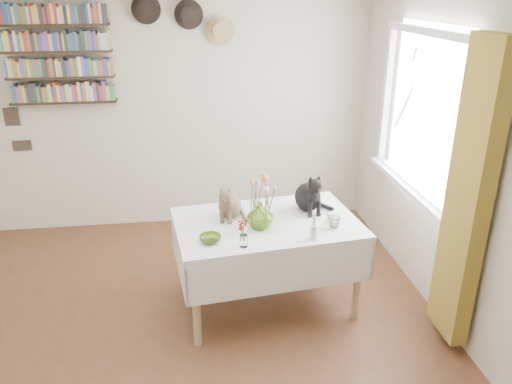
{
  "coord_description": "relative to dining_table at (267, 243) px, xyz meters",
  "views": [
    {
      "loc": [
        0.1,
        -2.93,
        2.45
      ],
      "look_at": [
        0.56,
        0.43,
        1.05
      ],
      "focal_mm": 35.0,
      "sensor_mm": 36.0,
      "label": 1
    }
  ],
  "objects": [
    {
      "name": "curtain",
      "position": [
        1.24,
        -0.65,
        0.58
      ],
      "size": [
        0.12,
        0.38,
        2.1
      ],
      "primitive_type": "cube",
      "color": "brown",
      "rests_on": "room"
    },
    {
      "name": "candlestick",
      "position": [
        0.29,
        -0.33,
        0.25
      ],
      "size": [
        0.05,
        0.05,
        0.2
      ],
      "color": "white",
      "rests_on": "dining_table"
    },
    {
      "name": "wall_art_plaques",
      "position": [
        -2.29,
        1.7,
        0.56
      ],
      "size": [
        0.21,
        0.02,
        0.44
      ],
      "color": "#38281E",
      "rests_on": "room"
    },
    {
      "name": "room",
      "position": [
        -0.66,
        -0.53,
        0.68
      ],
      "size": [
        4.08,
        4.58,
        2.58
      ],
      "color": "brown",
      "rests_on": "ground"
    },
    {
      "name": "flower_vase",
      "position": [
        -0.07,
        -0.09,
        0.29
      ],
      "size": [
        0.23,
        0.23,
        0.21
      ],
      "primitive_type": "imported",
      "rotation": [
        0.0,
        0.0,
        0.18
      ],
      "color": "#91BE3C",
      "rests_on": "dining_table"
    },
    {
      "name": "berry_jar",
      "position": [
        -0.23,
        -0.38,
        0.29
      ],
      "size": [
        0.06,
        0.06,
        0.23
      ],
      "color": "white",
      "rests_on": "dining_table"
    },
    {
      "name": "flower_bouquet",
      "position": [
        -0.07,
        -0.09,
        0.53
      ],
      "size": [
        0.17,
        0.13,
        0.39
      ],
      "color": "#4C7233",
      "rests_on": "flower_vase"
    },
    {
      "name": "green_bowl",
      "position": [
        -0.45,
        -0.28,
        0.21
      ],
      "size": [
        0.19,
        0.19,
        0.05
      ],
      "primitive_type": "imported",
      "rotation": [
        0.0,
        0.0,
        0.27
      ],
      "color": "#91BE3C",
      "rests_on": "dining_table"
    },
    {
      "name": "tabby_cat",
      "position": [
        -0.28,
        0.13,
        0.33
      ],
      "size": [
        0.27,
        0.3,
        0.3
      ],
      "primitive_type": null,
      "rotation": [
        0.0,
        0.0,
        -0.35
      ],
      "color": "brown",
      "rests_on": "dining_table"
    },
    {
      "name": "dining_table",
      "position": [
        0.0,
        0.0,
        0.0
      ],
      "size": [
        1.5,
        1.06,
        0.76
      ],
      "color": "white",
      "rests_on": "room"
    },
    {
      "name": "black_cat",
      "position": [
        0.36,
        0.18,
        0.36
      ],
      "size": [
        0.28,
        0.33,
        0.34
      ],
      "primitive_type": null,
      "rotation": [
        0.0,
        0.0,
        0.19
      ],
      "color": "black",
      "rests_on": "dining_table"
    },
    {
      "name": "wall_hats",
      "position": [
        -0.54,
        1.66,
        1.6
      ],
      "size": [
        0.98,
        0.09,
        0.48
      ],
      "color": "black",
      "rests_on": "room"
    },
    {
      "name": "window",
      "position": [
        1.31,
        0.27,
        0.83
      ],
      "size": [
        0.12,
        1.52,
        1.32
      ],
      "color": "white",
      "rests_on": "room"
    },
    {
      "name": "porcelain_figurine",
      "position": [
        0.46,
        -0.09,
        0.22
      ],
      "size": [
        0.05,
        0.05,
        0.09
      ],
      "color": "white",
      "rests_on": "dining_table"
    },
    {
      "name": "bookshelf_unit",
      "position": [
        -1.76,
        1.63,
        1.27
      ],
      "size": [
        1.0,
        0.16,
        0.91
      ],
      "color": "black",
      "rests_on": "room"
    },
    {
      "name": "drinking_glass",
      "position": [
        0.49,
        -0.17,
        0.23
      ],
      "size": [
        0.11,
        0.11,
        0.09
      ],
      "primitive_type": "imported",
      "rotation": [
        0.0,
        0.0,
        -0.17
      ],
      "color": "white",
      "rests_on": "dining_table"
    }
  ]
}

